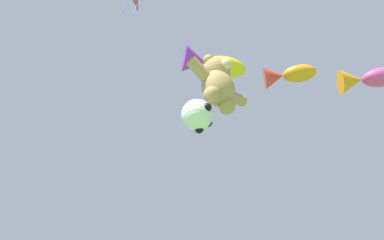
# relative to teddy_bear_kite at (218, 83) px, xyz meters

# --- Properties ---
(teddy_bear_kite) EXTENTS (2.14, 0.94, 2.17)m
(teddy_bear_kite) POSITION_rel_teddy_bear_kite_xyz_m (0.00, 0.00, 0.00)
(teddy_bear_kite) COLOR tan
(soccer_ball_kite) EXTENTS (0.85, 0.84, 0.78)m
(soccer_ball_kite) POSITION_rel_teddy_bear_kite_xyz_m (-0.52, 0.30, -1.64)
(soccer_ball_kite) COLOR white
(fish_kite_goldfin) EXTENTS (2.15, 1.63, 0.86)m
(fish_kite_goldfin) POSITION_rel_teddy_bear_kite_xyz_m (0.13, 0.35, 1.67)
(fish_kite_goldfin) COLOR yellow
(fish_kite_tangerine) EXTENTS (1.53, 1.67, 0.72)m
(fish_kite_tangerine) POSITION_rel_teddy_bear_kite_xyz_m (2.20, -1.02, 1.55)
(fish_kite_tangerine) COLOR orange
(fish_kite_magenta) EXTENTS (1.81, 1.95, 0.81)m
(fish_kite_magenta) POSITION_rel_teddy_bear_kite_xyz_m (4.17, -2.64, 1.46)
(fish_kite_magenta) COLOR #E53F9E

